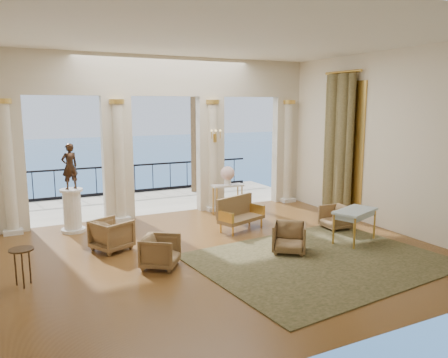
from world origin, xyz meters
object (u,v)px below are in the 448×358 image
armchair_b (289,236)px  statue (70,166)px  armchair_d (112,233)px  side_table (22,254)px  game_table (355,213)px  settee (239,213)px  pedestal (72,211)px  armchair_c (336,216)px  armchair_a (160,250)px  console_table (228,190)px

armchair_b → statue: (-3.96, 3.75, 1.31)m
armchair_d → side_table: size_ratio=1.12×
game_table → side_table: game_table is taller
settee → game_table: bearing=-67.9°
armchair_d → pedestal: bearing=-8.2°
pedestal → statue: (0.00, -0.00, 1.14)m
armchair_c → pedestal: size_ratio=0.60×
armchair_b → game_table: size_ratio=0.57×
armchair_a → console_table: bearing=-8.6°
armchair_c → game_table: bearing=-15.0°
side_table → armchair_c: bearing=2.7°
armchair_b → settee: bearing=131.0°
game_table → side_table: bearing=153.6°
armchair_a → console_table: 4.49m
statue → side_table: (-1.26, -3.11, -1.08)m
armchair_c → statue: 6.82m
game_table → pedestal: (-5.74, 3.82, -0.16)m
armchair_a → side_table: (-2.46, 0.22, 0.24)m
armchair_b → settee: size_ratio=0.52×
armchair_d → game_table: game_table is taller
armchair_d → pedestal: 1.95m
armchair_d → pedestal: size_ratio=0.69×
armchair_b → console_table: size_ratio=0.76×
pedestal → settee: bearing=-23.6°
armchair_a → settee: settee is taller
settee → pedestal: (-3.85, 1.68, 0.11)m
armchair_c → settee: 2.50m
pedestal → statue: size_ratio=0.96×
pedestal → statue: statue is taller
pedestal → armchair_d: bearing=-73.0°
armchair_b → game_table: bearing=35.4°
armchair_c → settee: size_ratio=0.48×
armchair_a → pedestal: 3.54m
armchair_a → console_table: console_table is taller
statue → side_table: 3.53m
armchair_b → side_table: size_ratio=1.06×
armchair_b → side_table: bearing=-149.2°
armchair_d → settee: bearing=-112.1°
console_table → side_table: bearing=-146.5°
armchair_b → console_table: console_table is taller
console_table → pedestal: bearing=-176.3°
settee → game_table: (1.89, -2.14, 0.27)m
armchair_d → settee: 3.28m
statue → side_table: size_ratio=1.67×
pedestal → console_table: size_ratio=1.16×
armchair_a → pedestal: (-1.20, 3.33, 0.18)m
armchair_a → side_table: bearing=120.6°
pedestal → side_table: (-1.26, -3.11, 0.06)m
armchair_c → pedestal: bearing=-110.8°
game_table → pedestal: 6.90m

